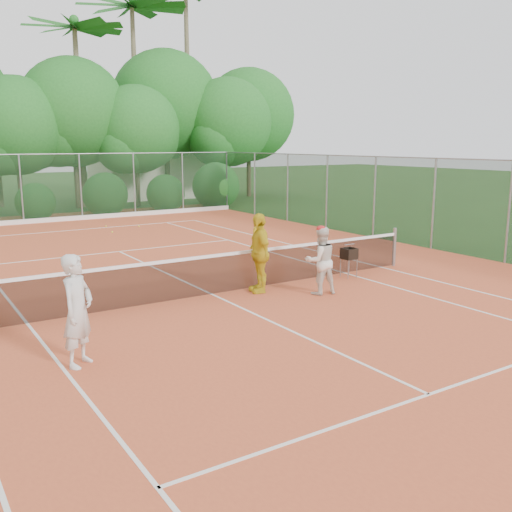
{
  "coord_description": "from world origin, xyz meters",
  "views": [
    {
      "loc": [
        -6.12,
        -11.4,
        3.52
      ],
      "look_at": [
        0.44,
        -1.2,
        1.1
      ],
      "focal_mm": 40.0,
      "sensor_mm": 36.0,
      "label": 1
    }
  ],
  "objects_px": {
    "player_center_grp": "(320,260)",
    "ball_hopper": "(349,254)",
    "player_white": "(78,311)",
    "player_yellow": "(259,253)"
  },
  "relations": [
    {
      "from": "player_center_grp",
      "to": "ball_hopper",
      "type": "xyz_separation_m",
      "value": [
        1.71,
        0.91,
        -0.19
      ]
    },
    {
      "from": "player_center_grp",
      "to": "ball_hopper",
      "type": "bearing_deg",
      "value": 28.09
    },
    {
      "from": "player_center_grp",
      "to": "player_white",
      "type": "bearing_deg",
      "value": -167.22
    },
    {
      "from": "player_white",
      "to": "player_center_grp",
      "type": "xyz_separation_m",
      "value": [
        5.99,
        1.36,
        -0.1
      ]
    },
    {
      "from": "player_yellow",
      "to": "ball_hopper",
      "type": "bearing_deg",
      "value": 103.13
    },
    {
      "from": "ball_hopper",
      "to": "player_center_grp",
      "type": "bearing_deg",
      "value": -129.6
    },
    {
      "from": "player_white",
      "to": "player_yellow",
      "type": "relative_size",
      "value": 0.96
    },
    {
      "from": "player_white",
      "to": "ball_hopper",
      "type": "xyz_separation_m",
      "value": [
        7.71,
        2.27,
        -0.29
      ]
    },
    {
      "from": "player_center_grp",
      "to": "ball_hopper",
      "type": "height_order",
      "value": "player_center_grp"
    },
    {
      "from": "ball_hopper",
      "to": "player_yellow",
      "type": "bearing_deg",
      "value": -158.12
    }
  ]
}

